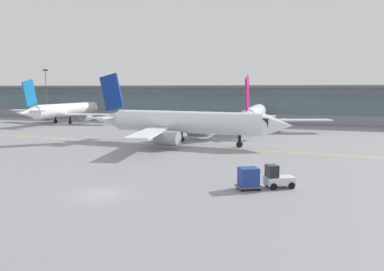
# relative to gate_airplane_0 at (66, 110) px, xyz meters

# --- Properties ---
(ground_plane) EXTENTS (400.00, 400.00, 0.00)m
(ground_plane) POSITION_rel_gate_airplane_0_xyz_m (46.56, -59.11, -3.27)
(ground_plane) COLOR gray
(taxiway_centreline_stripe) EXTENTS (109.79, 7.57, 0.01)m
(taxiway_centreline_stripe) POSITION_rel_gate_airplane_0_xyz_m (42.87, -29.36, -3.27)
(taxiway_centreline_stripe) COLOR yellow
(taxiway_centreline_stripe) RESTS_ON ground_plane
(terminal_concourse) EXTENTS (195.30, 11.00, 9.60)m
(terminal_concourse) POSITION_rel_gate_airplane_0_xyz_m (46.56, 21.36, 1.65)
(terminal_concourse) COLOR #8C939E
(terminal_concourse) RESTS_ON ground_plane
(gate_airplane_0) EXTENTS (30.65, 32.85, 10.91)m
(gate_airplane_0) POSITION_rel_gate_airplane_0_xyz_m (0.00, 0.00, 0.00)
(gate_airplane_0) COLOR white
(gate_airplane_0) RESTS_ON ground_plane
(gate_airplane_1) EXTENTS (31.21, 33.72, 11.16)m
(gate_airplane_1) POSITION_rel_gate_airplane_0_xyz_m (48.90, -3.13, 0.07)
(gate_airplane_1) COLOR white
(gate_airplane_1) RESTS_ON ground_plane
(taxiing_regional_jet) EXTENTS (34.61, 32.12, 11.46)m
(taxiing_regional_jet) POSITION_rel_gate_airplane_0_xyz_m (42.43, -27.33, 0.16)
(taxiing_regional_jet) COLOR white
(taxiing_regional_jet) RESTS_ON ground_plane
(baggage_tug) EXTENTS (2.95, 2.59, 2.10)m
(baggage_tug) POSITION_rel_gate_airplane_0_xyz_m (60.44, -51.75, -2.38)
(baggage_tug) COLOR silver
(baggage_tug) RESTS_ON ground_plane
(cargo_dolly_lead) EXTENTS (2.63, 2.46, 1.94)m
(cargo_dolly_lead) POSITION_rel_gate_airplane_0_xyz_m (58.12, -53.18, -2.22)
(cargo_dolly_lead) COLOR #595B60
(cargo_dolly_lead) RESTS_ON ground_plane
(apron_light_mast_0) EXTENTS (1.80, 0.36, 14.52)m
(apron_light_mast_0) POSITION_rel_gate_airplane_0_xyz_m (-18.24, 15.32, 4.67)
(apron_light_mast_0) COLOR gray
(apron_light_mast_0) RESTS_ON ground_plane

